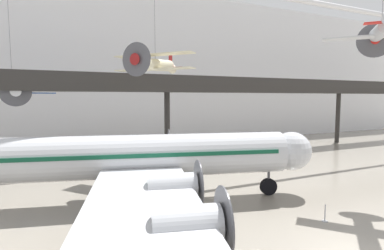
% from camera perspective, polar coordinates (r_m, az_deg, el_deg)
% --- Properties ---
extents(hangar_back_wall, '(140.00, 3.00, 24.14)m').
position_cam_1_polar(hangar_back_wall, '(49.00, -9.68, 10.50)').
color(hangar_back_wall, white).
rests_on(hangar_back_wall, ground).
extents(mezzanine_walkway, '(110.00, 3.20, 10.18)m').
position_cam_1_polar(mezzanine_walkway, '(36.46, -4.27, 6.78)').
color(mezzanine_walkway, '#2D2B28').
rests_on(mezzanine_walkway, ground).
extents(airliner_silver_main, '(27.80, 32.17, 9.21)m').
position_cam_1_polar(airliner_silver_main, '(21.69, -11.98, -6.08)').
color(airliner_silver_main, silver).
rests_on(airliner_silver_main, ground).
extents(suspended_plane_blue_trainer, '(8.05, 6.63, 11.03)m').
position_cam_1_polar(suspended_plane_blue_trainer, '(36.24, -30.99, 5.74)').
color(suspended_plane_blue_trainer, '#1E4CAD').
extents(suspended_plane_silver_racer, '(6.24, 6.38, 7.27)m').
position_cam_1_polar(suspended_plane_silver_racer, '(25.28, 32.36, 14.87)').
color(suspended_plane_silver_racer, silver).
extents(suspended_plane_cream_biplane, '(6.67, 6.91, 8.53)m').
position_cam_1_polar(suspended_plane_cream_biplane, '(28.34, -7.05, 11.40)').
color(suspended_plane_cream_biplane, beige).
extents(stanchion_barrier, '(0.36, 0.36, 1.08)m').
position_cam_1_polar(stanchion_barrier, '(20.73, 23.98, -15.60)').
color(stanchion_barrier, '#B2B5BA').
rests_on(stanchion_barrier, ground).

